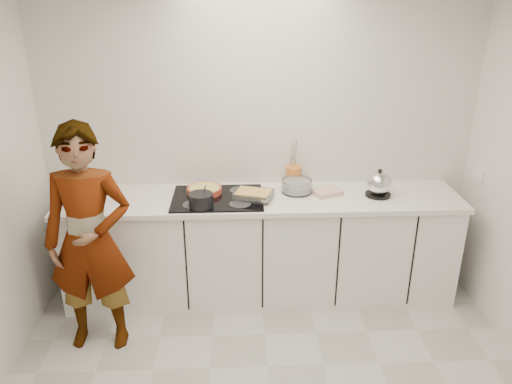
{
  "coord_description": "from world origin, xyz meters",
  "views": [
    {
      "loc": [
        -0.19,
        -2.42,
        2.49
      ],
      "look_at": [
        -0.05,
        1.05,
        1.05
      ],
      "focal_mm": 35.0,
      "sensor_mm": 36.0,
      "label": 1
    }
  ],
  "objects_px": {
    "hob": "(218,198)",
    "mixing_bowl": "(297,186)",
    "saucepan": "(201,200)",
    "baking_dish": "(253,194)",
    "tart_dish": "(204,190)",
    "kettle": "(379,185)",
    "utensil_crock": "(294,176)",
    "cook": "(90,241)"
  },
  "relations": [
    {
      "from": "baking_dish",
      "to": "cook",
      "type": "xyz_separation_m",
      "value": [
        -1.16,
        -0.53,
        -0.11
      ]
    },
    {
      "from": "tart_dish",
      "to": "utensil_crock",
      "type": "relative_size",
      "value": 1.98
    },
    {
      "from": "hob",
      "to": "mixing_bowl",
      "type": "relative_size",
      "value": 2.65
    },
    {
      "from": "saucepan",
      "to": "utensil_crock",
      "type": "distance_m",
      "value": 0.88
    },
    {
      "from": "hob",
      "to": "utensil_crock",
      "type": "distance_m",
      "value": 0.7
    },
    {
      "from": "kettle",
      "to": "hob",
      "type": "bearing_deg",
      "value": -179.64
    },
    {
      "from": "mixing_bowl",
      "to": "kettle",
      "type": "height_order",
      "value": "kettle"
    },
    {
      "from": "tart_dish",
      "to": "mixing_bowl",
      "type": "height_order",
      "value": "mixing_bowl"
    },
    {
      "from": "saucepan",
      "to": "mixing_bowl",
      "type": "xyz_separation_m",
      "value": [
        0.77,
        0.28,
        -0.01
      ]
    },
    {
      "from": "baking_dish",
      "to": "saucepan",
      "type": "bearing_deg",
      "value": -160.5
    },
    {
      "from": "mixing_bowl",
      "to": "saucepan",
      "type": "bearing_deg",
      "value": -159.88
    },
    {
      "from": "mixing_bowl",
      "to": "utensil_crock",
      "type": "bearing_deg",
      "value": 93.0
    },
    {
      "from": "tart_dish",
      "to": "utensil_crock",
      "type": "height_order",
      "value": "utensil_crock"
    },
    {
      "from": "baking_dish",
      "to": "utensil_crock",
      "type": "bearing_deg",
      "value": 40.6
    },
    {
      "from": "utensil_crock",
      "to": "cook",
      "type": "height_order",
      "value": "cook"
    },
    {
      "from": "hob",
      "to": "baking_dish",
      "type": "distance_m",
      "value": 0.29
    },
    {
      "from": "baking_dish",
      "to": "tart_dish",
      "type": "bearing_deg",
      "value": 161.86
    },
    {
      "from": "hob",
      "to": "tart_dish",
      "type": "height_order",
      "value": "tart_dish"
    },
    {
      "from": "saucepan",
      "to": "utensil_crock",
      "type": "relative_size",
      "value": 1.47
    },
    {
      "from": "kettle",
      "to": "mixing_bowl",
      "type": "bearing_deg",
      "value": 171.35
    },
    {
      "from": "saucepan",
      "to": "kettle",
      "type": "height_order",
      "value": "kettle"
    },
    {
      "from": "hob",
      "to": "saucepan",
      "type": "relative_size",
      "value": 2.92
    },
    {
      "from": "hob",
      "to": "mixing_bowl",
      "type": "bearing_deg",
      "value": 9.36
    },
    {
      "from": "hob",
      "to": "mixing_bowl",
      "type": "height_order",
      "value": "mixing_bowl"
    },
    {
      "from": "saucepan",
      "to": "baking_dish",
      "type": "xyz_separation_m",
      "value": [
        0.41,
        0.14,
        -0.02
      ]
    },
    {
      "from": "hob",
      "to": "saucepan",
      "type": "xyz_separation_m",
      "value": [
        -0.12,
        -0.17,
        0.06
      ]
    },
    {
      "from": "baking_dish",
      "to": "utensil_crock",
      "type": "height_order",
      "value": "utensil_crock"
    },
    {
      "from": "saucepan",
      "to": "cook",
      "type": "distance_m",
      "value": 0.86
    },
    {
      "from": "mixing_bowl",
      "to": "utensil_crock",
      "type": "relative_size",
      "value": 1.62
    },
    {
      "from": "tart_dish",
      "to": "kettle",
      "type": "distance_m",
      "value": 1.41
    },
    {
      "from": "hob",
      "to": "utensil_crock",
      "type": "relative_size",
      "value": 4.28
    },
    {
      "from": "kettle",
      "to": "utensil_crock",
      "type": "relative_size",
      "value": 1.38
    },
    {
      "from": "tart_dish",
      "to": "saucepan",
      "type": "relative_size",
      "value": 1.35
    },
    {
      "from": "tart_dish",
      "to": "kettle",
      "type": "relative_size",
      "value": 1.44
    },
    {
      "from": "hob",
      "to": "kettle",
      "type": "height_order",
      "value": "kettle"
    },
    {
      "from": "saucepan",
      "to": "baking_dish",
      "type": "distance_m",
      "value": 0.43
    },
    {
      "from": "mixing_bowl",
      "to": "kettle",
      "type": "xyz_separation_m",
      "value": [
        0.65,
        -0.1,
        0.04
      ]
    },
    {
      "from": "baking_dish",
      "to": "mixing_bowl",
      "type": "bearing_deg",
      "value": 20.81
    },
    {
      "from": "hob",
      "to": "mixing_bowl",
      "type": "distance_m",
      "value": 0.66
    },
    {
      "from": "saucepan",
      "to": "baking_dish",
      "type": "bearing_deg",
      "value": 19.5
    },
    {
      "from": "tart_dish",
      "to": "utensil_crock",
      "type": "xyz_separation_m",
      "value": [
        0.75,
        0.17,
        0.04
      ]
    },
    {
      "from": "tart_dish",
      "to": "baking_dish",
      "type": "distance_m",
      "value": 0.42
    }
  ]
}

